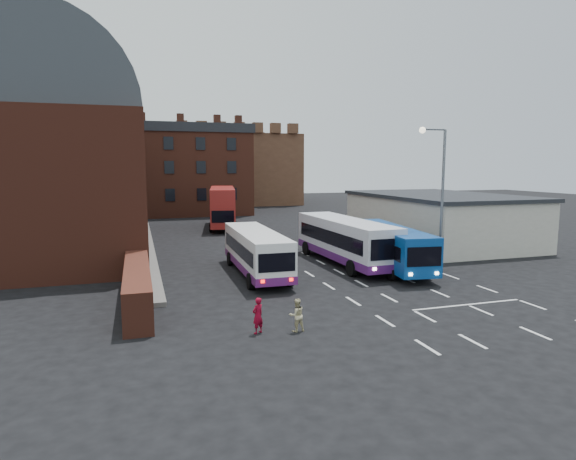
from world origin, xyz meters
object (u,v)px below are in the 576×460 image
object	(u,v)px
bus_white_inbound	(345,238)
pedestrian_red	(258,316)
bus_red_double	(223,207)
bus_blue	(390,244)
pedestrian_beige	(297,315)
bus_white_outbound	(256,249)
street_lamp	(438,185)

from	to	relation	value
bus_white_inbound	pedestrian_red	world-z (taller)	bus_white_inbound
pedestrian_red	bus_red_double	bearing A→B (deg)	-129.19
bus_white_inbound	bus_blue	bearing A→B (deg)	131.92
bus_red_double	pedestrian_beige	size ratio (longest dim) A/B	8.18
pedestrian_beige	bus_red_double	bearing A→B (deg)	-100.27
pedestrian_beige	bus_white_outbound	bearing A→B (deg)	-100.31
bus_red_double	pedestrian_beige	xyz separation A→B (m)	(-2.82, -33.71, -1.63)
bus_white_outbound	bus_white_inbound	world-z (taller)	bus_white_inbound
bus_white_outbound	bus_red_double	world-z (taller)	bus_red_double
bus_white_inbound	street_lamp	size ratio (longest dim) A/B	1.25
street_lamp	bus_red_double	bearing A→B (deg)	110.72
bus_white_outbound	pedestrian_red	xyz separation A→B (m)	(-2.45, -10.33, -0.86)
bus_blue	pedestrian_red	xyz separation A→B (m)	(-11.15, -9.37, -0.87)
bus_white_inbound	bus_red_double	size ratio (longest dim) A/B	1.02
bus_red_double	street_lamp	distance (m)	27.12
bus_white_outbound	pedestrian_red	bearing A→B (deg)	-102.24
street_lamp	pedestrian_red	world-z (taller)	street_lamp
bus_white_outbound	bus_blue	distance (m)	8.75
bus_white_inbound	bus_red_double	world-z (taller)	bus_red_double
bus_blue	pedestrian_red	bearing A→B (deg)	47.44
bus_white_inbound	street_lamp	xyz separation A→B (m)	(4.90, -3.34, 3.67)
bus_blue	bus_white_outbound	bearing A→B (deg)	1.09
bus_white_inbound	pedestrian_beige	xyz separation A→B (m)	(-7.45, -11.86, -1.13)
bus_blue	bus_red_double	world-z (taller)	bus_red_double
street_lamp	bus_blue	bearing A→B (deg)	158.52
street_lamp	pedestrian_red	bearing A→B (deg)	-149.23
bus_white_outbound	pedestrian_beige	distance (m)	10.65
bus_white_outbound	street_lamp	distance (m)	12.27
bus_red_double	pedestrian_red	world-z (taller)	bus_red_double
bus_blue	pedestrian_red	world-z (taller)	bus_blue
bus_white_inbound	pedestrian_beige	distance (m)	14.05
bus_white_inbound	pedestrian_red	size ratio (longest dim) A/B	7.67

